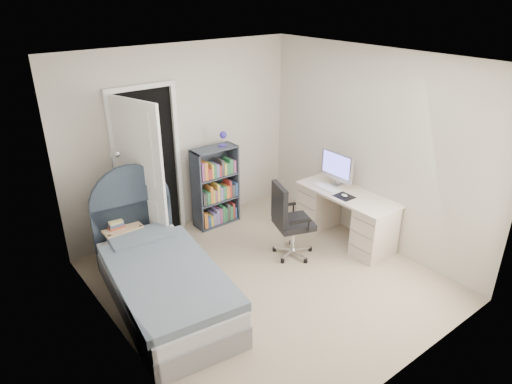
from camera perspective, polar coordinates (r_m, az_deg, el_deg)
room_shell at (r=4.82m, az=1.53°, el=1.26°), size 3.50×3.70×2.60m
door at (r=5.76m, az=-13.95°, el=2.24°), size 0.92×0.80×2.06m
bed at (r=5.05m, az=-11.67°, el=-10.63°), size 1.22×2.18×1.28m
nightstand at (r=5.73m, az=-16.74°, el=-5.03°), size 0.44×0.44×0.64m
floor_lamp at (r=5.83m, az=-16.46°, el=-2.78°), size 0.20×0.20×1.41m
bookcase at (r=6.42m, az=-4.99°, el=0.33°), size 0.64×0.27×1.35m
desk at (r=6.17m, az=11.07°, el=-2.68°), size 0.56×1.39×1.14m
office_chair at (r=5.62m, az=4.03°, el=-3.20°), size 0.56×0.57×0.99m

